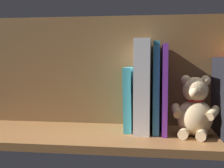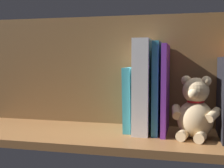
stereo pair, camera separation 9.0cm
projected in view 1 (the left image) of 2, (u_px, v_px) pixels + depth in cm
name	position (u px, v px, depth cm)	size (l,w,h in cm)	color
ground_plane	(112.00, 136.00, 91.60)	(95.81, 30.96, 2.20)	brown
shelf_back_panel	(117.00, 70.00, 103.14)	(95.81, 1.50, 36.27)	brown
book_3	(223.00, 96.00, 88.33)	(3.08, 19.74, 22.48)	black
teddy_bear	(195.00, 109.00, 86.76)	(13.65, 12.69, 17.32)	#D1B284
book_4	(164.00, 88.00, 91.93)	(1.43, 16.86, 26.19)	purple
book_5	(156.00, 87.00, 92.88)	(1.84, 15.57, 27.00)	teal
dictionary_thick_white	(143.00, 86.00, 92.92)	(4.66, 16.37, 27.75)	white
book_6	(129.00, 98.00, 95.21)	(2.37, 13.83, 19.36)	teal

